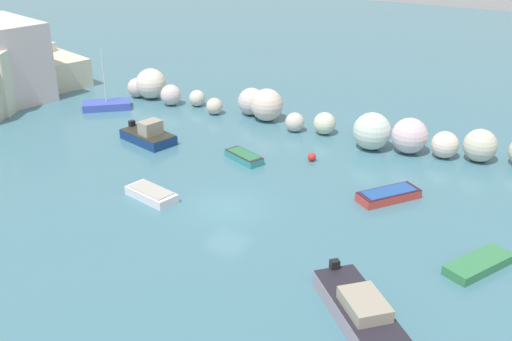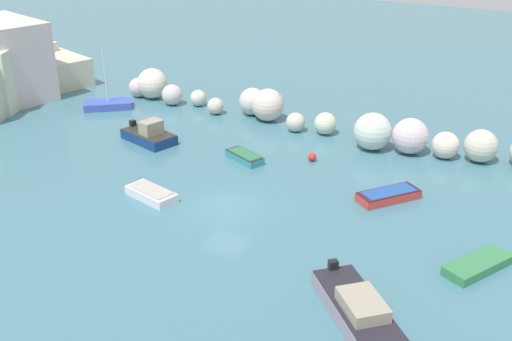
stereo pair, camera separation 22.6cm
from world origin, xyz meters
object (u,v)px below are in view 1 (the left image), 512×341
(moored_boat_3, at_px, (149,135))
(moored_boat_0, at_px, (360,310))
(moored_boat_2, at_px, (107,105))
(moored_boat_4, at_px, (389,195))
(channel_buoy, at_px, (312,157))
(moored_boat_6, at_px, (151,194))
(moored_boat_7, at_px, (244,157))
(moored_boat_9, at_px, (479,264))

(moored_boat_3, bearing_deg, moored_boat_0, -15.41)
(moored_boat_0, distance_m, moored_boat_2, 34.65)
(moored_boat_4, bearing_deg, moored_boat_0, -131.80)
(moored_boat_3, relative_size, moored_boat_4, 1.17)
(channel_buoy, xyz_separation_m, moored_boat_6, (-6.38, -10.25, 0.01))
(moored_boat_2, xyz_separation_m, moored_boat_7, (16.42, -4.26, -0.05))
(channel_buoy, bearing_deg, moored_boat_6, -121.90)
(moored_boat_0, relative_size, moored_boat_3, 1.21)
(moored_boat_4, xyz_separation_m, moored_boat_7, (-10.94, 1.02, -0.03))
(moored_boat_3, height_order, moored_boat_4, moored_boat_3)
(moored_boat_7, height_order, moored_boat_9, moored_boat_7)
(channel_buoy, relative_size, moored_boat_7, 0.18)
(moored_boat_7, bearing_deg, moored_boat_2, 8.61)
(moored_boat_3, relative_size, moored_boat_9, 1.14)
(moored_boat_4, bearing_deg, moored_boat_2, 115.59)
(moored_boat_2, bearing_deg, moored_boat_0, -70.38)
(moored_boat_7, bearing_deg, moored_boat_0, 158.60)
(moored_boat_4, relative_size, moored_boat_9, 0.98)
(moored_boat_7, bearing_deg, moored_boat_3, 25.70)
(moored_boat_4, height_order, moored_boat_6, moored_boat_6)
(moored_boat_3, distance_m, moored_boat_4, 19.16)
(moored_boat_0, height_order, moored_boat_3, moored_boat_3)
(moored_boat_6, relative_size, moored_boat_9, 0.89)
(moored_boat_3, xyz_separation_m, moored_boat_4, (19.15, -0.65, -0.25))
(moored_boat_7, distance_m, moored_boat_9, 18.49)
(moored_boat_9, bearing_deg, moored_boat_0, 177.42)
(channel_buoy, relative_size, moored_boat_3, 0.12)
(moored_boat_0, xyz_separation_m, moored_boat_6, (-15.59, 5.28, -0.28))
(moored_boat_0, relative_size, moored_boat_6, 1.56)
(moored_boat_0, relative_size, moored_boat_2, 1.10)
(moored_boat_7, bearing_deg, channel_buoy, -128.82)
(moored_boat_2, xyz_separation_m, moored_boat_4, (27.36, -5.28, -0.03))
(moored_boat_4, distance_m, moored_boat_6, 14.80)
(moored_boat_2, distance_m, moored_boat_6, 18.82)
(moored_boat_6, bearing_deg, moored_boat_9, -161.79)
(moored_boat_3, relative_size, moored_boat_6, 1.29)
(channel_buoy, bearing_deg, moored_boat_3, -168.08)
(moored_boat_4, bearing_deg, moored_boat_9, -93.19)
(moored_boat_2, xyz_separation_m, moored_boat_9, (33.78, -10.61, -0.09))
(channel_buoy, height_order, moored_boat_7, channel_buoy)
(moored_boat_2, bearing_deg, moored_boat_9, -57.44)
(moored_boat_3, height_order, moored_boat_7, moored_boat_3)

